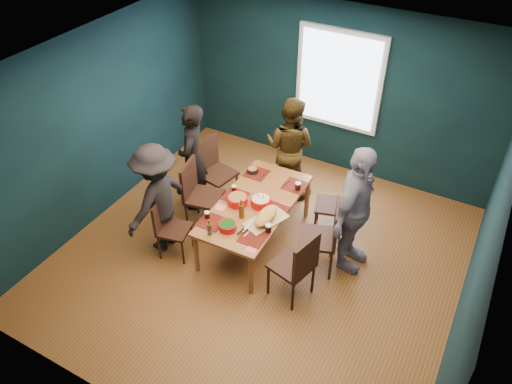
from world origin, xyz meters
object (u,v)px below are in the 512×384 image
at_px(bowl_dumpling, 261,201).
at_px(bowl_herbs, 228,226).
at_px(dining_table, 255,207).
at_px(chair_left_mid, 197,190).
at_px(chair_left_near, 168,224).
at_px(chair_right_mid, 326,233).
at_px(bowl_salad, 238,200).
at_px(person_far_left, 193,158).
at_px(chair_right_near, 298,263).
at_px(person_right, 355,211).
at_px(cutting_board, 266,217).
at_px(chair_right_far, 337,201).
at_px(person_near_left, 158,199).
at_px(chair_left_far, 213,166).
at_px(person_back, 290,147).

height_order(bowl_dumpling, bowl_herbs, bowl_dumpling).
height_order(dining_table, chair_left_mid, chair_left_mid).
xyz_separation_m(chair_left_near, bowl_dumpling, (0.99, 0.72, 0.25)).
relative_size(chair_right_mid, bowl_salad, 3.85).
bearing_deg(person_far_left, chair_right_near, 46.22).
xyz_separation_m(person_far_left, bowl_herbs, (1.14, -0.91, -0.09)).
relative_size(person_right, bowl_dumpling, 6.82).
bearing_deg(bowl_herbs, cutting_board, 45.93).
xyz_separation_m(person_far_left, bowl_dumpling, (1.27, -0.31, -0.08)).
height_order(chair_left_mid, person_far_left, person_far_left).
relative_size(chair_left_near, chair_right_far, 0.95).
height_order(chair_left_mid, bowl_dumpling, chair_left_mid).
xyz_separation_m(person_right, bowl_salad, (-1.46, -0.34, -0.15)).
bearing_deg(dining_table, cutting_board, -41.82).
bearing_deg(person_near_left, dining_table, 126.38).
distance_m(person_right, bowl_herbs, 1.57).
distance_m(chair_right_mid, bowl_salad, 1.22).
bearing_deg(chair_right_near, bowl_salad, 169.78).
height_order(chair_left_far, bowl_herbs, chair_left_far).
distance_m(chair_left_mid, cutting_board, 1.22).
distance_m(chair_right_near, cutting_board, 0.75).
height_order(chair_left_near, bowl_dumpling, bowl_dumpling).
relative_size(chair_right_near, person_near_left, 0.63).
relative_size(dining_table, chair_left_near, 2.14).
relative_size(chair_right_mid, bowl_dumpling, 3.92).
bearing_deg(bowl_salad, chair_right_far, 38.65).
xyz_separation_m(chair_left_near, chair_right_near, (1.82, 0.10, 0.08)).
xyz_separation_m(dining_table, bowl_herbs, (-0.05, -0.60, 0.12)).
distance_m(dining_table, cutting_board, 0.41).
distance_m(person_right, bowl_dumpling, 1.21).
height_order(dining_table, person_back, person_back).
bearing_deg(bowl_salad, bowl_dumpling, 22.37).
relative_size(chair_right_mid, person_back, 0.65).
xyz_separation_m(chair_left_mid, chair_left_near, (-0.01, -0.68, -0.10)).
distance_m(bowl_dumpling, bowl_herbs, 0.62).
xyz_separation_m(person_near_left, bowl_dumpling, (1.17, 0.64, -0.05)).
bearing_deg(chair_left_far, person_right, 2.74).
xyz_separation_m(person_back, cutting_board, (0.41, -1.53, -0.04)).
bearing_deg(person_back, bowl_dumpling, 97.31).
relative_size(chair_left_near, person_right, 0.48).
bearing_deg(chair_left_far, bowl_salad, -28.27).
distance_m(chair_left_near, bowl_herbs, 0.89).
bearing_deg(person_right, chair_right_far, 40.72).
bearing_deg(chair_right_mid, chair_left_far, 145.69).
height_order(chair_left_mid, bowl_herbs, chair_left_mid).
xyz_separation_m(chair_right_mid, bowl_herbs, (-1.06, -0.60, 0.14)).
xyz_separation_m(dining_table, chair_left_near, (-0.90, -0.72, -0.12)).
relative_size(person_back, bowl_salad, 5.97).
distance_m(bowl_dumpling, cutting_board, 0.33).
bearing_deg(chair_left_near, chair_right_mid, 7.94).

